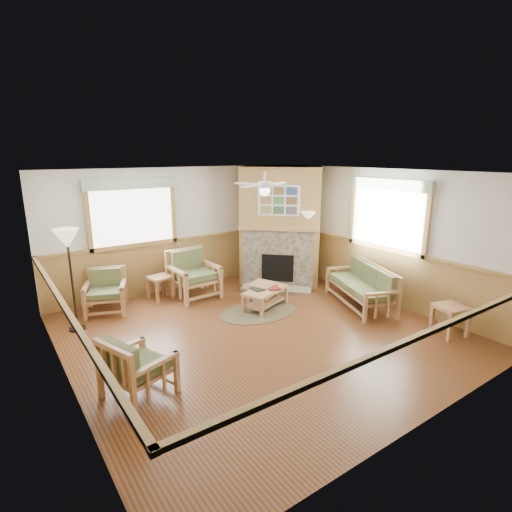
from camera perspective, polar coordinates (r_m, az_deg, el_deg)
floor at (r=6.99m, az=0.61°, el=-10.88°), size 6.00×6.00×0.01m
ceiling at (r=6.32m, az=0.68°, el=11.86°), size 6.00×6.00×0.01m
wall_back at (r=9.07m, az=-10.47°, el=3.85°), size 6.00×0.02×2.70m
wall_front at (r=4.56m, az=23.39°, el=-7.88°), size 6.00×0.02×2.70m
wall_left at (r=5.43m, az=-26.15°, el=-4.63°), size 0.02×6.00×2.70m
wall_right at (r=8.58m, az=17.19°, el=2.83°), size 0.02×6.00×2.70m
wainscot at (r=6.77m, az=0.62°, el=-6.64°), size 6.00×6.00×1.10m
fireplace at (r=9.33m, az=3.57°, el=4.35°), size 3.11×3.11×2.70m
window_back at (r=8.51m, az=-17.58°, el=10.74°), size 1.90×0.16×1.50m
window_right at (r=8.28m, az=18.73°, el=10.57°), size 0.16×1.90×1.50m
ceiling_fan at (r=6.74m, az=1.28°, el=11.69°), size 1.59×1.59×0.36m
sofa at (r=8.30m, az=14.67°, el=-4.12°), size 1.92×1.34×0.82m
armchair_back_left at (r=8.21m, az=-20.72°, el=-4.81°), size 0.95×0.95×0.82m
armchair_back_right at (r=8.54m, az=-8.87°, el=-2.64°), size 0.93×0.93×0.99m
armchair_left at (r=5.39m, az=-16.50°, el=-14.83°), size 0.92×0.92×0.81m
coffee_table at (r=7.95m, az=1.36°, el=-6.09°), size 1.09×0.80×0.39m
end_table_chairs at (r=8.66m, az=-13.51°, el=-4.38°), size 0.51×0.50×0.50m
end_table_sofa at (r=7.52m, az=25.95°, el=-8.28°), size 0.57×0.55×0.53m
footstool at (r=8.19m, az=0.97°, el=-5.34°), size 0.64×0.64×0.42m
braided_rug at (r=7.83m, az=0.43°, el=-7.89°), size 2.10×2.10×0.01m
floor_lamp_left at (r=7.45m, az=-24.81°, el=-3.20°), size 0.52×0.52×1.80m
floor_lamp_right at (r=9.04m, az=7.32°, el=0.92°), size 0.45×0.45×1.77m
book_red at (r=7.92m, az=2.46°, el=-4.44°), size 0.30×0.35×0.03m
book_dark at (r=7.84m, az=0.18°, el=-4.65°), size 0.22×0.28×0.03m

